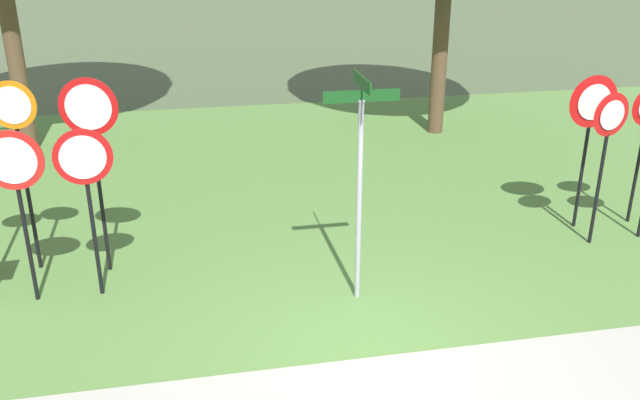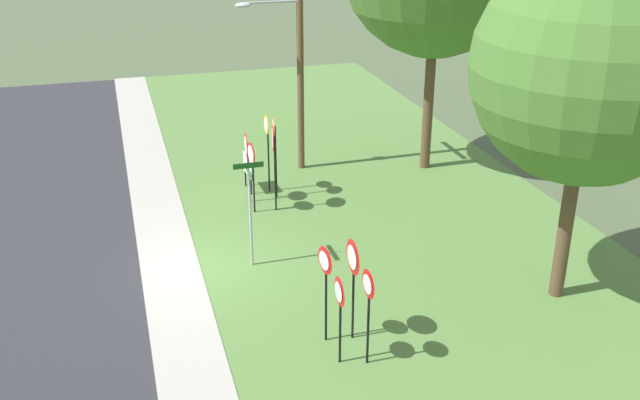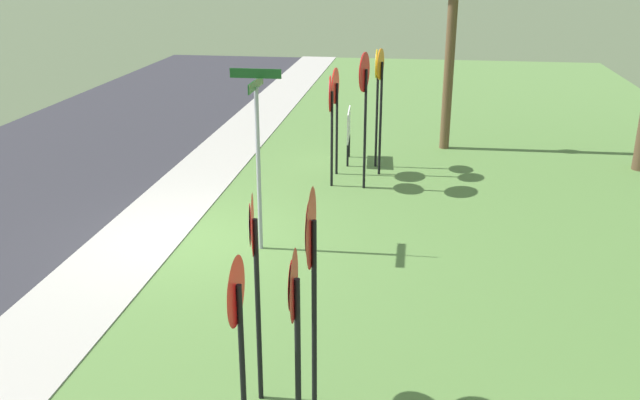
# 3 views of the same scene
# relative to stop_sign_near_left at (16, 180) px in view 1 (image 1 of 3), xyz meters

# --- Properties ---
(ground_plane) EXTENTS (160.00, 160.00, 0.00)m
(ground_plane) POSITION_rel_stop_sign_near_left_xyz_m (4.08, -2.16, -1.78)
(ground_plane) COLOR #4C5B3D
(grass_median) EXTENTS (44.00, 12.00, 0.04)m
(grass_median) POSITION_rel_stop_sign_near_left_xyz_m (4.08, 3.84, -1.76)
(grass_median) COLOR #567F3D
(grass_median) RESTS_ON ground_plane
(stop_sign_near_left) EXTENTS (0.78, 0.11, 2.39)m
(stop_sign_near_left) POSITION_rel_stop_sign_near_left_xyz_m (0.00, 0.00, 0.00)
(stop_sign_near_left) COLOR black
(stop_sign_near_left) RESTS_ON grass_median
(stop_sign_near_right) EXTENTS (0.79, 0.16, 2.85)m
(stop_sign_near_right) POSITION_rel_stop_sign_near_left_xyz_m (0.89, 0.69, 0.36)
(stop_sign_near_right) COLOR black
(stop_sign_near_right) RESTS_ON grass_median
(stop_sign_far_center) EXTENTS (0.66, 0.13, 2.80)m
(stop_sign_far_center) POSITION_rel_stop_sign_near_left_xyz_m (-0.12, 0.96, 0.27)
(stop_sign_far_center) COLOR black
(stop_sign_far_center) RESTS_ON grass_median
(stop_sign_far_right) EXTENTS (0.74, 0.12, 2.36)m
(stop_sign_far_right) POSITION_rel_stop_sign_near_left_xyz_m (0.84, -0.00, -0.03)
(stop_sign_far_right) COLOR black
(stop_sign_far_right) RESTS_ON grass_median
(yield_sign_near_left) EXTENTS (0.84, 0.11, 2.55)m
(yield_sign_near_left) POSITION_rel_stop_sign_near_left_xyz_m (8.38, 0.77, 0.18)
(yield_sign_near_left) COLOR black
(yield_sign_near_left) RESTS_ON grass_median
(yield_sign_near_right) EXTENTS (0.66, 0.16, 2.43)m
(yield_sign_near_right) POSITION_rel_stop_sign_near_left_xyz_m (8.30, 0.15, 0.06)
(yield_sign_near_right) COLOR black
(yield_sign_near_right) RESTS_ON grass_median
(street_name_post) EXTENTS (0.96, 0.82, 3.03)m
(street_name_post) POSITION_rel_stop_sign_near_left_xyz_m (4.26, -0.74, 0.06)
(street_name_post) COLOR #9EA0A8
(street_name_post) RESTS_ON grass_median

